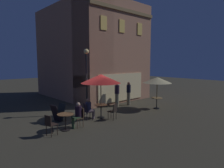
{
  "coord_description": "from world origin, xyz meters",
  "views": [
    {
      "loc": [
        -6.35,
        -9.38,
        3.2
      ],
      "look_at": [
        1.09,
        -1.2,
        1.94
      ],
      "focal_mm": 31.37,
      "sensor_mm": 36.0,
      "label": 1
    }
  ],
  "objects_px": {
    "patron_standing_3": "(117,94)",
    "cafe_chair_2": "(50,123)",
    "cafe_table_0": "(157,101)",
    "patio_umbrella_1": "(101,79)",
    "patio_umbrella_0": "(157,80)",
    "patron_seated_1": "(77,114)",
    "street_lamp_near_corner": "(86,69)",
    "menu_sandwich_board": "(58,113)",
    "patron_seated_0": "(89,107)",
    "cafe_chair_3": "(80,116)",
    "cafe_chair_1": "(87,110)",
    "cafe_table_1": "(101,108)",
    "cafe_table_2": "(65,118)",
    "patron_standing_2": "(129,93)",
    "cafe_chair_0": "(114,110)"
  },
  "relations": [
    {
      "from": "patio_umbrella_0",
      "to": "patron_seated_1",
      "type": "distance_m",
      "value": 6.25
    },
    {
      "from": "patron_seated_0",
      "to": "menu_sandwich_board",
      "type": "bearing_deg",
      "value": 159.85
    },
    {
      "from": "patio_umbrella_0",
      "to": "cafe_chair_3",
      "type": "relative_size",
      "value": 2.27
    },
    {
      "from": "cafe_chair_0",
      "to": "patron_seated_1",
      "type": "relative_size",
      "value": 0.72
    },
    {
      "from": "street_lamp_near_corner",
      "to": "patio_umbrella_0",
      "type": "bearing_deg",
      "value": -24.81
    },
    {
      "from": "patio_umbrella_0",
      "to": "patron_seated_1",
      "type": "bearing_deg",
      "value": 177.01
    },
    {
      "from": "patio_umbrella_0",
      "to": "patron_seated_0",
      "type": "height_order",
      "value": "patio_umbrella_0"
    },
    {
      "from": "patron_standing_3",
      "to": "patron_seated_1",
      "type": "bearing_deg",
      "value": 73.15
    },
    {
      "from": "patio_umbrella_0",
      "to": "cafe_chair_0",
      "type": "height_order",
      "value": "patio_umbrella_0"
    },
    {
      "from": "street_lamp_near_corner",
      "to": "cafe_chair_2",
      "type": "relative_size",
      "value": 4.27
    },
    {
      "from": "menu_sandwich_board",
      "to": "cafe_table_1",
      "type": "height_order",
      "value": "menu_sandwich_board"
    },
    {
      "from": "cafe_table_2",
      "to": "cafe_chair_2",
      "type": "xyz_separation_m",
      "value": [
        -0.85,
        -0.19,
        -0.01
      ]
    },
    {
      "from": "cafe_table_0",
      "to": "street_lamp_near_corner",
      "type": "bearing_deg",
      "value": 155.19
    },
    {
      "from": "street_lamp_near_corner",
      "to": "patron_standing_2",
      "type": "relative_size",
      "value": 2.29
    },
    {
      "from": "patron_standing_3",
      "to": "patron_seated_0",
      "type": "bearing_deg",
      "value": 70.66
    },
    {
      "from": "patio_umbrella_1",
      "to": "patron_standing_2",
      "type": "height_order",
      "value": "patio_umbrella_1"
    },
    {
      "from": "patio_umbrella_1",
      "to": "cafe_chair_1",
      "type": "xyz_separation_m",
      "value": [
        -0.86,
        0.18,
        -1.69
      ]
    },
    {
      "from": "cafe_chair_1",
      "to": "patron_standing_3",
      "type": "distance_m",
      "value": 3.74
    },
    {
      "from": "patio_umbrella_0",
      "to": "cafe_table_0",
      "type": "bearing_deg",
      "value": 0.0
    },
    {
      "from": "patio_umbrella_0",
      "to": "patron_seated_1",
      "type": "xyz_separation_m",
      "value": [
        -6.12,
        0.32,
        -1.26
      ]
    },
    {
      "from": "menu_sandwich_board",
      "to": "cafe_chair_0",
      "type": "xyz_separation_m",
      "value": [
        2.4,
        -1.82,
        0.07
      ]
    },
    {
      "from": "patron_standing_3",
      "to": "cafe_chair_2",
      "type": "bearing_deg",
      "value": 69.14
    },
    {
      "from": "patio_umbrella_0",
      "to": "patron_standing_2",
      "type": "xyz_separation_m",
      "value": [
        -0.58,
        2.08,
        -1.08
      ]
    },
    {
      "from": "menu_sandwich_board",
      "to": "cafe_chair_2",
      "type": "relative_size",
      "value": 0.99
    },
    {
      "from": "patio_umbrella_0",
      "to": "cafe_chair_2",
      "type": "relative_size",
      "value": 2.34
    },
    {
      "from": "patio_umbrella_0",
      "to": "cafe_chair_1",
      "type": "bearing_deg",
      "value": 168.28
    },
    {
      "from": "patio_umbrella_0",
      "to": "patio_umbrella_1",
      "type": "distance_m",
      "value": 4.3
    },
    {
      "from": "cafe_chair_0",
      "to": "patron_seated_0",
      "type": "xyz_separation_m",
      "value": [
        -0.98,
        0.92,
        0.15
      ]
    },
    {
      "from": "cafe_chair_0",
      "to": "cafe_chair_1",
      "type": "height_order",
      "value": "cafe_chair_1"
    },
    {
      "from": "patron_seated_1",
      "to": "patron_standing_2",
      "type": "xyz_separation_m",
      "value": [
        5.53,
        1.76,
        0.18
      ]
    },
    {
      "from": "cafe_chair_2",
      "to": "patron_seated_1",
      "type": "xyz_separation_m",
      "value": [
        1.48,
        0.16,
        0.13
      ]
    },
    {
      "from": "patio_umbrella_1",
      "to": "cafe_chair_0",
      "type": "bearing_deg",
      "value": -71.05
    },
    {
      "from": "street_lamp_near_corner",
      "to": "patio_umbrella_1",
      "type": "xyz_separation_m",
      "value": [
        0.17,
        -1.15,
        -0.51
      ]
    },
    {
      "from": "cafe_table_0",
      "to": "patio_umbrella_0",
      "type": "xyz_separation_m",
      "value": [
        0.0,
        0.0,
        1.4
      ]
    },
    {
      "from": "street_lamp_near_corner",
      "to": "cafe_table_1",
      "type": "distance_m",
      "value": 2.49
    },
    {
      "from": "patron_standing_2",
      "to": "patron_standing_3",
      "type": "height_order",
      "value": "same"
    },
    {
      "from": "cafe_table_2",
      "to": "patron_standing_2",
      "type": "height_order",
      "value": "patron_standing_2"
    },
    {
      "from": "patio_umbrella_1",
      "to": "cafe_table_0",
      "type": "bearing_deg",
      "value": -11.68
    },
    {
      "from": "cafe_table_0",
      "to": "patio_umbrella_1",
      "type": "xyz_separation_m",
      "value": [
        -4.2,
        0.87,
        1.68
      ]
    },
    {
      "from": "street_lamp_near_corner",
      "to": "patio_umbrella_1",
      "type": "height_order",
      "value": "street_lamp_near_corner"
    },
    {
      "from": "cafe_table_1",
      "to": "patron_seated_0",
      "type": "distance_m",
      "value": 0.74
    },
    {
      "from": "patron_seated_0",
      "to": "patron_standing_3",
      "type": "relative_size",
      "value": 0.7
    },
    {
      "from": "cafe_table_0",
      "to": "cafe_table_1",
      "type": "xyz_separation_m",
      "value": [
        -4.2,
        0.87,
        -0.01
      ]
    },
    {
      "from": "cafe_table_2",
      "to": "cafe_chair_3",
      "type": "xyz_separation_m",
      "value": [
        0.78,
        -0.05,
        -0.01
      ]
    },
    {
      "from": "cafe_chair_3",
      "to": "patron_standing_3",
      "type": "bearing_deg",
      "value": -152.2
    },
    {
      "from": "patron_seated_0",
      "to": "cafe_table_2",
      "type": "bearing_deg",
      "value": -148.32
    },
    {
      "from": "cafe_chair_2",
      "to": "patron_seated_1",
      "type": "distance_m",
      "value": 1.5
    },
    {
      "from": "cafe_table_2",
      "to": "patio_umbrella_0",
      "type": "xyz_separation_m",
      "value": [
        6.75,
        -0.36,
        1.38
      ]
    },
    {
      "from": "street_lamp_near_corner",
      "to": "cafe_chair_2",
      "type": "xyz_separation_m",
      "value": [
        -3.24,
        -1.86,
        -2.18
      ]
    },
    {
      "from": "street_lamp_near_corner",
      "to": "cafe_table_2",
      "type": "relative_size",
      "value": 5.02
    }
  ]
}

